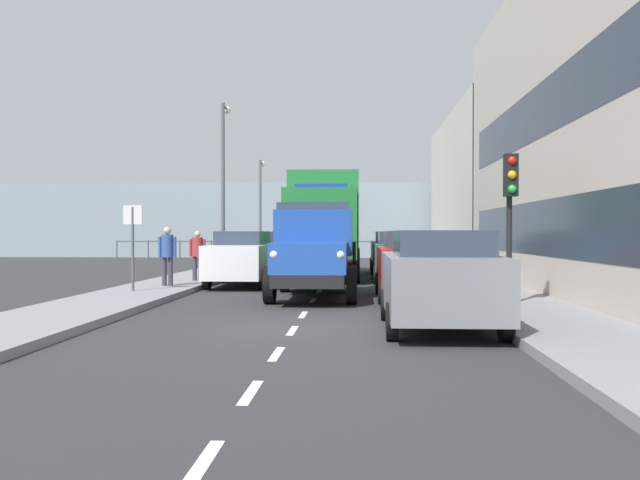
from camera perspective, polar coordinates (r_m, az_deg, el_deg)
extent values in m
plane|color=#2D2D30|center=(22.70, 0.39, -3.62)|extent=(80.00, 80.00, 0.00)
cube|color=gray|center=(22.93, 12.01, -3.40)|extent=(2.28, 39.48, 0.15)
cube|color=gray|center=(23.38, -10.99, -3.32)|extent=(2.28, 39.48, 0.15)
cube|color=silver|center=(5.27, -9.83, -17.99)|extent=(0.12, 1.10, 0.01)
cube|color=silver|center=(7.37, -5.82, -12.56)|extent=(0.12, 1.10, 0.01)
cube|color=silver|center=(9.57, -3.65, -9.49)|extent=(0.12, 1.10, 0.01)
cube|color=silver|center=(11.77, -2.32, -7.58)|extent=(0.12, 1.10, 0.01)
cube|color=silver|center=(13.99, -1.42, -6.27)|extent=(0.12, 1.10, 0.01)
cube|color=silver|center=(16.90, -0.60, -5.07)|extent=(0.12, 1.10, 0.01)
cube|color=silver|center=(19.64, -0.06, -4.27)|extent=(0.12, 1.10, 0.01)
cube|color=silver|center=(22.62, 0.38, -3.62)|extent=(0.12, 1.10, 0.01)
cube|color=silver|center=(25.21, 0.68, -3.18)|extent=(0.12, 1.10, 0.01)
cube|color=silver|center=(27.88, 0.93, -2.82)|extent=(0.12, 1.10, 0.01)
cube|color=silver|center=(30.09, 1.10, -2.56)|extent=(0.12, 1.10, 0.01)
cube|color=silver|center=(32.79, 1.28, -2.30)|extent=(0.12, 1.10, 0.01)
cube|color=silver|center=(35.01, 1.41, -2.11)|extent=(0.12, 1.10, 0.01)
cube|color=silver|center=(37.75, 1.54, -1.91)|extent=(0.12, 1.10, 0.01)
cube|color=silver|center=(40.01, 1.64, -1.77)|extent=(0.12, 1.10, 0.01)
cube|color=#2D3847|center=(18.16, 18.10, 0.97)|extent=(0.08, 17.70, 1.40)
cube|color=#2D3847|center=(18.43, 18.14, 10.34)|extent=(0.08, 17.70, 1.40)
cube|color=beige|center=(36.81, 17.05, 4.01)|extent=(8.25, 15.84, 7.74)
cube|color=#84939E|center=(45.37, 1.84, 1.67)|extent=(80.00, 0.80, 5.00)
cylinder|color=#4C5156|center=(43.70, 20.39, -0.82)|extent=(0.08, 0.08, 1.20)
cylinder|color=#4C5156|center=(43.15, 17.85, -0.83)|extent=(0.08, 0.08, 1.20)
cylinder|color=#4C5156|center=(42.69, 15.26, -0.84)|extent=(0.08, 0.08, 1.20)
cylinder|color=#4C5156|center=(42.32, 12.61, -0.84)|extent=(0.08, 0.08, 1.20)
cylinder|color=#4C5156|center=(42.04, 9.92, -0.84)|extent=(0.08, 0.08, 1.20)
cylinder|color=#4C5156|center=(41.86, 7.19, -0.85)|extent=(0.08, 0.08, 1.20)
cylinder|color=#4C5156|center=(41.77, 4.46, -0.85)|extent=(0.08, 0.08, 1.20)
cylinder|color=#4C5156|center=(41.78, 1.71, -0.85)|extent=(0.08, 0.08, 1.20)
cylinder|color=#4C5156|center=(41.88, -1.02, -0.84)|extent=(0.08, 0.08, 1.20)
cylinder|color=#4C5156|center=(42.07, -3.74, -0.84)|extent=(0.08, 0.08, 1.20)
cylinder|color=#4C5156|center=(42.37, -6.43, -0.83)|extent=(0.08, 0.08, 1.20)
cylinder|color=#4C5156|center=(42.75, -9.07, -0.82)|extent=(0.08, 0.08, 1.20)
cylinder|color=#4C5156|center=(43.22, -11.66, -0.81)|extent=(0.08, 0.08, 1.20)
cylinder|color=#4C5156|center=(43.78, -14.19, -0.80)|extent=(0.08, 0.08, 1.20)
cylinder|color=#4C5156|center=(44.42, -16.65, -0.78)|extent=(0.08, 0.08, 1.20)
cube|color=#4C5156|center=(41.77, 1.71, -0.13)|extent=(28.00, 0.08, 0.08)
cube|color=black|center=(17.67, -0.41, -2.88)|extent=(1.64, 5.60, 0.30)
cube|color=#1E479E|center=(15.80, -0.84, -1.49)|extent=(1.72, 1.90, 0.70)
cube|color=silver|center=(14.91, -1.08, -1.73)|extent=(1.16, 0.08, 0.56)
sphere|color=white|center=(14.87, 1.74, -1.23)|extent=(0.20, 0.20, 0.20)
sphere|color=white|center=(14.98, -3.89, -1.22)|extent=(0.20, 0.20, 0.20)
cube|color=#1E479E|center=(17.30, -0.48, 0.60)|extent=(1.93, 1.34, 1.15)
cube|color=#2D3847|center=(17.31, -0.48, 2.18)|extent=(1.78, 1.23, 0.56)
cube|color=#2D2319|center=(19.00, -0.15, -1.94)|extent=(2.10, 2.80, 0.16)
cube|color=black|center=(18.95, 2.90, -0.98)|extent=(0.08, 2.80, 0.56)
cube|color=black|center=(19.07, -3.17, -0.97)|extent=(0.08, 2.80, 0.56)
cylinder|color=black|center=(15.97, 2.67, -3.80)|extent=(0.24, 0.90, 0.90)
cylinder|color=black|center=(16.11, -4.23, -3.76)|extent=(0.24, 0.90, 0.90)
cylinder|color=black|center=(19.18, 2.77, -3.05)|extent=(0.24, 0.90, 0.90)
cylinder|color=black|center=(19.30, -2.98, -3.03)|extent=(0.24, 0.90, 0.90)
cube|color=#1E7033|center=(22.55, 0.08, 0.98)|extent=(2.40, 2.21, 2.60)
cube|color=#2D3847|center=(22.56, 0.08, 2.44)|extent=(2.20, 2.04, 0.80)
cube|color=#1933B2|center=(22.60, 0.08, 4.53)|extent=(1.75, 0.20, 0.16)
cube|color=#1E7033|center=(26.54, 0.56, 2.12)|extent=(2.50, 5.95, 3.00)
cube|color=black|center=(25.62, 0.46, -1.56)|extent=(2.00, 8.08, 0.36)
cylinder|color=black|center=(22.63, 3.00, -2.31)|extent=(0.28, 1.04, 1.04)
cylinder|color=black|center=(22.75, -2.81, -2.30)|extent=(0.28, 1.04, 1.04)
cylinder|color=black|center=(26.23, 3.04, -1.91)|extent=(0.28, 1.04, 1.04)
cylinder|color=black|center=(26.34, -1.97, -1.89)|extent=(0.28, 1.04, 1.04)
cylinder|color=black|center=(28.36, 3.06, -1.71)|extent=(0.28, 1.04, 1.04)
cylinder|color=black|center=(28.46, -1.58, -1.71)|extent=(0.28, 1.04, 1.04)
cube|color=slate|center=(11.96, 9.95, -3.62)|extent=(1.84, 4.01, 1.00)
cube|color=#2D3847|center=(11.73, 10.07, -0.23)|extent=(1.51, 2.21, 0.42)
cylinder|color=black|center=(13.17, 5.52, -5.41)|extent=(0.18, 0.60, 0.60)
cylinder|color=black|center=(13.36, 13.06, -5.34)|extent=(0.18, 0.60, 0.60)
cylinder|color=black|center=(10.70, 6.05, -6.81)|extent=(0.18, 0.60, 0.60)
cylinder|color=black|center=(10.93, 15.29, -6.67)|extent=(0.18, 0.60, 0.60)
cube|color=#B21E1E|center=(17.36, 7.86, -2.29)|extent=(1.78, 4.17, 1.00)
cube|color=#2D3847|center=(17.13, 7.92, 0.05)|extent=(1.46, 2.29, 0.42)
cylinder|color=black|center=(18.63, 4.95, -3.63)|extent=(0.18, 0.60, 0.60)
cylinder|color=black|center=(18.75, 10.12, -3.61)|extent=(0.18, 0.60, 0.60)
cylinder|color=black|center=(16.06, 5.22, -4.32)|extent=(0.18, 0.60, 0.60)
cylinder|color=black|center=(16.20, 11.21, -4.28)|extent=(0.18, 0.60, 0.60)
cube|color=#1E6670|center=(23.29, 6.69, -1.54)|extent=(1.75, 3.83, 1.00)
cube|color=#2D3847|center=(23.07, 6.72, 0.20)|extent=(1.43, 2.11, 0.42)
cylinder|color=black|center=(24.46, 4.58, -2.61)|extent=(0.18, 0.60, 0.60)
cylinder|color=black|center=(24.56, 8.46, -2.60)|extent=(0.18, 0.60, 0.60)
cylinder|color=black|center=(22.09, 4.72, -2.96)|extent=(0.18, 0.60, 0.60)
cylinder|color=black|center=(22.20, 9.02, -2.95)|extent=(0.18, 0.60, 0.60)
cube|color=black|center=(28.34, 6.08, -1.15)|extent=(1.72, 4.17, 1.00)
cube|color=#2D3847|center=(28.13, 6.10, 0.28)|extent=(1.41, 2.30, 0.42)
cylinder|color=black|center=(29.63, 4.38, -2.04)|extent=(0.18, 0.60, 0.60)
cylinder|color=black|center=(29.70, 7.53, -2.04)|extent=(0.18, 0.60, 0.60)
cylinder|color=black|center=(27.04, 4.49, -2.30)|extent=(0.18, 0.60, 0.60)
cylinder|color=black|center=(27.13, 7.93, -2.29)|extent=(0.18, 0.60, 0.60)
cube|color=white|center=(21.49, -6.54, -1.73)|extent=(1.70, 4.44, 1.00)
cube|color=#2D3847|center=(21.67, -6.46, 0.17)|extent=(1.40, 2.44, 0.42)
cylinder|color=black|center=(20.03, -4.93, -3.33)|extent=(0.18, 0.60, 0.60)
cylinder|color=black|center=(20.32, -9.46, -3.28)|extent=(0.18, 0.60, 0.60)
cylinder|color=black|center=(22.76, -3.94, -2.85)|extent=(0.18, 0.60, 0.60)
cylinder|color=black|center=(23.01, -7.94, -2.82)|extent=(0.18, 0.60, 0.60)
cube|color=navy|center=(27.75, -4.31, -1.19)|extent=(1.77, 4.58, 1.00)
cube|color=#2D3847|center=(27.93, -4.26, 0.28)|extent=(1.45, 2.52, 0.42)
cylinder|color=black|center=(26.26, -2.90, -2.38)|extent=(0.18, 0.60, 0.60)
cylinder|color=black|center=(26.49, -6.52, -2.36)|extent=(0.18, 0.60, 0.60)
cylinder|color=black|center=(29.08, -2.30, -2.09)|extent=(0.18, 0.60, 0.60)
cylinder|color=black|center=(29.29, -5.57, -2.07)|extent=(0.18, 0.60, 0.60)
cube|color=maroon|center=(33.34, -3.03, -0.88)|extent=(1.74, 4.09, 1.00)
cube|color=#2D3847|center=(33.53, -3.00, 0.34)|extent=(1.43, 2.25, 0.42)
cylinder|color=black|center=(32.02, -1.81, -1.84)|extent=(0.18, 0.60, 0.60)
cylinder|color=black|center=(32.21, -4.74, -1.82)|extent=(0.18, 0.60, 0.60)
cylinder|color=black|center=(34.54, -1.44, -1.66)|extent=(0.18, 0.60, 0.60)
cylinder|color=black|center=(34.72, -4.16, -1.65)|extent=(0.18, 0.60, 0.60)
cylinder|color=#383342|center=(20.05, -12.41, -2.59)|extent=(0.14, 0.14, 0.82)
cylinder|color=#383342|center=(20.10, -12.91, -2.58)|extent=(0.14, 0.14, 0.82)
cylinder|color=#2D4C8C|center=(20.05, -12.67, -0.49)|extent=(0.34, 0.34, 0.65)
cylinder|color=#2D4C8C|center=(19.99, -12.06, -0.58)|extent=(0.09, 0.09, 0.60)
cylinder|color=#2D4C8C|center=(20.11, -13.27, -0.58)|extent=(0.09, 0.09, 0.60)
sphere|color=tan|center=(20.05, -12.67, 0.76)|extent=(0.22, 0.22, 0.22)
cylinder|color=#383342|center=(22.06, -10.00, -2.36)|extent=(0.14, 0.14, 0.77)
cylinder|color=#383342|center=(22.10, -10.46, -2.36)|extent=(0.14, 0.14, 0.77)
cylinder|color=maroon|center=(22.05, -10.23, -0.57)|extent=(0.34, 0.34, 0.61)
cylinder|color=maroon|center=(22.00, -9.67, -0.65)|extent=(0.09, 0.09, 0.56)
cylinder|color=maroon|center=(22.10, -10.79, -0.65)|extent=(0.09, 0.09, 0.56)
sphere|color=tan|center=(22.05, -10.23, 0.49)|extent=(0.21, 0.21, 0.21)
cylinder|color=black|center=(15.13, 15.56, 0.86)|extent=(0.12, 0.12, 3.20)
cube|color=black|center=(15.04, 15.69, 5.24)|extent=(0.28, 0.24, 0.90)
sphere|color=red|center=(14.95, 15.79, 6.43)|extent=(0.18, 0.18, 0.18)
sphere|color=orange|center=(14.93, 15.79, 5.28)|extent=(0.18, 0.18, 0.18)
sphere|color=green|center=(14.91, 15.78, 4.13)|extent=(0.18, 0.18, 0.18)
cylinder|color=#59595B|center=(28.53, -8.14, 4.49)|extent=(0.16, 0.16, 6.90)
cylinder|color=#59595B|center=(29.38, -7.97, 10.97)|extent=(0.10, 0.90, 0.10)
sphere|color=silver|center=(29.81, -7.80, 10.72)|extent=(0.32, 0.32, 0.32)
cylinder|color=#59595B|center=(39.26, -5.03, 2.56)|extent=(0.16, 0.16, 5.70)
cylinder|color=#59595B|center=(39.89, -4.94, 6.49)|extent=(0.10, 0.90, 0.10)
sphere|color=silver|center=(40.33, -4.85, 6.35)|extent=(0.32, 0.32, 0.32)
cylinder|color=#4C4C4C|center=(18.52, -15.40, -0.73)|extent=(0.07, 0.07, 2.20)
cube|color=silver|center=(18.52, -15.41, 2.05)|extent=(0.50, 0.04, 0.50)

